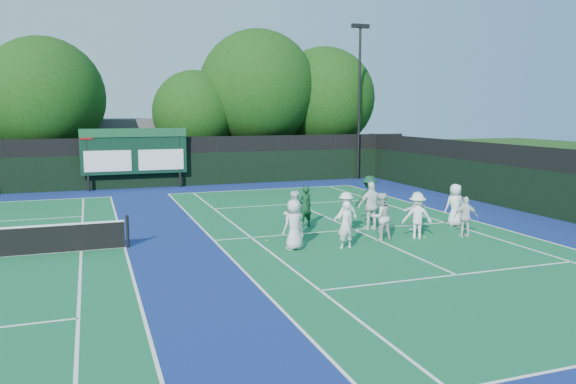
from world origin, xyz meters
name	(u,v)px	position (x,y,z in m)	size (l,w,h in m)	color
ground	(366,235)	(0.00, 0.00, 0.00)	(120.00, 120.00, 0.00)	#15370F
court_apron	(199,242)	(-6.00, 1.00, 0.00)	(34.00, 32.00, 0.01)	navy
near_court	(354,230)	(0.00, 1.00, 0.01)	(11.05, 23.85, 0.01)	#135D34
back_fence	(152,165)	(-6.00, 16.00, 1.36)	(34.00, 0.08, 3.00)	black
divider_fence_right	(542,185)	(9.00, 1.00, 1.36)	(0.08, 32.00, 3.00)	black
scoreboard	(134,152)	(-7.01, 15.59, 2.19)	(6.00, 0.21, 3.55)	black
clubhouse	(195,145)	(-2.00, 24.00, 2.00)	(18.00, 6.00, 4.00)	#5A5A60
light_pole_right	(359,84)	(7.50, 15.70, 6.30)	(1.20, 0.30, 10.12)	black
tree_b	(47,101)	(-11.79, 19.58, 5.17)	(7.31, 7.31, 9.02)	black
tree_c	(197,115)	(-2.59, 19.58, 4.29)	(5.58, 5.58, 7.23)	black
tree_d	(259,92)	(1.79, 19.58, 5.82)	(8.07, 8.07, 10.07)	black
tree_e	(326,101)	(6.76, 19.58, 5.27)	(7.23, 7.23, 9.08)	black
tennis_ball_0	(267,241)	(-3.75, 0.27, 0.03)	(0.07, 0.07, 0.07)	#B5C817
tennis_ball_1	(372,219)	(1.57, 2.49, 0.03)	(0.07, 0.07, 0.07)	#B5C817
tennis_ball_2	(424,237)	(1.77, -1.10, 0.03)	(0.07, 0.07, 0.07)	#B5C817
tennis_ball_5	(409,224)	(2.49, 1.12, 0.03)	(0.07, 0.07, 0.07)	#B5C817
player_front_0	(294,225)	(-3.26, -1.12, 0.84)	(0.82, 0.53, 1.67)	silver
player_front_1	(346,225)	(-1.59, -1.55, 0.80)	(0.58, 0.38, 1.60)	white
player_front_2	(381,217)	(0.07, -0.91, 0.85)	(0.83, 0.64, 1.70)	silver
player_front_3	(417,216)	(1.45, -1.07, 0.82)	(1.06, 0.61, 1.65)	white
player_front_4	(466,217)	(3.24, -1.45, 0.74)	(0.87, 0.36, 1.48)	white
player_back_0	(293,214)	(-2.67, 0.52, 0.86)	(0.83, 0.65, 1.71)	white
player_back_1	(346,213)	(-0.59, 0.54, 0.78)	(1.01, 0.58, 1.56)	white
player_back_2	(372,206)	(0.63, 0.83, 0.93)	(1.09, 0.46, 1.87)	white
player_back_3	(417,210)	(2.30, 0.29, 0.74)	(1.38, 0.44, 1.48)	white
player_back_4	(455,205)	(4.06, 0.31, 0.85)	(0.83, 0.54, 1.69)	white
coach_left	(305,206)	(-1.58, 2.17, 0.82)	(0.60, 0.39, 1.64)	#103A1F
coach_right	(369,198)	(1.45, 2.55, 0.94)	(1.21, 0.69, 1.87)	#0F3922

